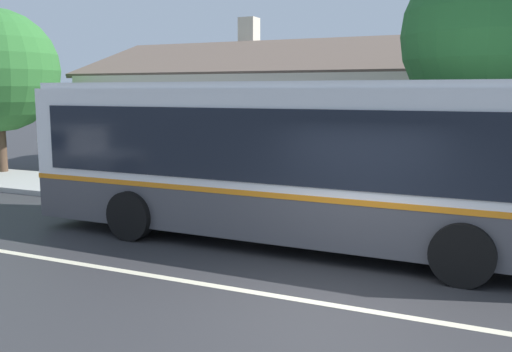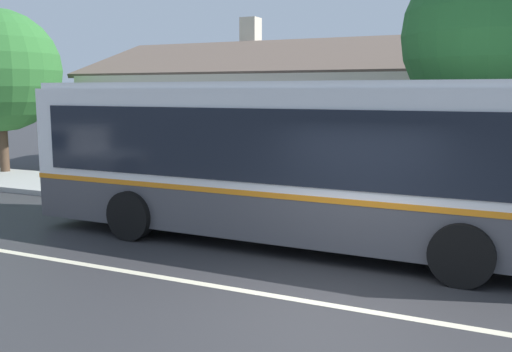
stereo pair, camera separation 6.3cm
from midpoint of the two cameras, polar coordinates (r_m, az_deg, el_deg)
The scene contains 7 objects.
ground_plane at distance 8.27m, azimuth 6.93°, elevation -12.64°, with size 300.00×300.00×0.00m, color #2D2D30.
sidewalk_far at distance 13.87m, azimuth 14.68°, elevation -3.85°, with size 60.00×3.00×0.15m, color #9E9E99.
lane_divider_stripe at distance 8.27m, azimuth 6.93°, elevation -12.61°, with size 60.00×0.16×0.01m, color beige.
community_building at distance 21.52m, azimuth 12.12°, elevation 5.40°, with size 21.46×9.02×5.97m.
transit_bus at distance 11.09m, azimuth 3.50°, elevation 1.84°, with size 10.90×2.88×3.14m.
bench_by_building at distance 16.37m, azimuth -9.79°, elevation -0.10°, with size 1.51×0.51×0.94m.
street_tree_primary at distance 14.18m, azimuth 22.21°, elevation 12.26°, with size 4.10×4.10×6.24m.
Camera 1 is at (2.32, -7.37, 2.98)m, focal length 40.00 mm.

